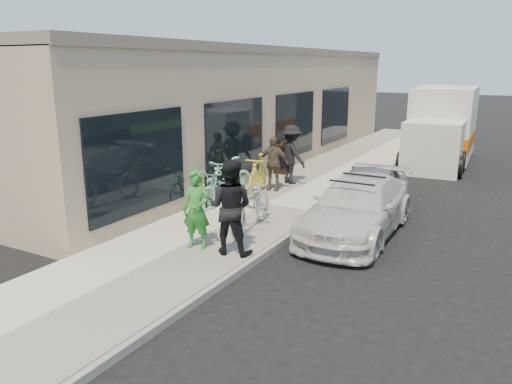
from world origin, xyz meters
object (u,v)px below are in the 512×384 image
at_px(cruiser_bike_a, 228,179).
at_px(bystander_b, 273,163).
at_px(tandem_bike, 252,205).
at_px(cruiser_bike_c, 258,174).
at_px(sedan_white, 357,207).
at_px(woman_rider, 197,210).
at_px(cruiser_bike_b, 223,187).
at_px(bystander_a, 291,155).
at_px(man_standing, 230,207).
at_px(sedan_silver, 367,192).
at_px(bike_rack, 212,187).
at_px(sandwich_board, 279,158).
at_px(moving_truck, 441,130).

height_order(cruiser_bike_a, bystander_b, bystander_b).
height_order(tandem_bike, cruiser_bike_c, tandem_bike).
relative_size(sedan_white, cruiser_bike_c, 2.39).
bearing_deg(sedan_white, woman_rider, -131.98).
xyz_separation_m(cruiser_bike_b, bystander_a, (0.49, 3.05, 0.41)).
relative_size(man_standing, bystander_b, 1.17).
xyz_separation_m(cruiser_bike_c, bystander_a, (0.28, 1.56, 0.34)).
height_order(sedan_silver, woman_rider, woman_rider).
bearing_deg(man_standing, bike_rack, -60.58).
distance_m(woman_rider, bystander_b, 4.97).
distance_m(sandwich_board, man_standing, 7.25).
bearing_deg(woman_rider, cruiser_bike_a, 101.01).
height_order(sedan_silver, tandem_bike, tandem_bike).
height_order(bystander_a, bystander_b, bystander_a).
bearing_deg(cruiser_bike_b, sedan_silver, 25.80).
distance_m(tandem_bike, bystander_b, 3.59).
relative_size(woman_rider, bystander_b, 1.00).
distance_m(woman_rider, bystander_a, 5.94).
bearing_deg(sandwich_board, man_standing, -72.43).
distance_m(sandwich_board, cruiser_bike_b, 4.12).
distance_m(sedan_silver, man_standing, 4.31).
distance_m(woman_rider, cruiser_bike_c, 4.45).
distance_m(man_standing, cruiser_bike_c, 4.58).
bearing_deg(sedan_white, moving_truck, 88.14).
xyz_separation_m(moving_truck, man_standing, (-1.73, -12.39, -0.19)).
bearing_deg(cruiser_bike_c, cruiser_bike_b, -112.06).
height_order(sedan_white, woman_rider, woman_rider).
bearing_deg(cruiser_bike_c, sedan_white, -39.43).
bearing_deg(cruiser_bike_a, sedan_silver, 25.36).
bearing_deg(sedan_white, cruiser_bike_b, 176.92).
xyz_separation_m(cruiser_bike_a, cruiser_bike_b, (0.13, -0.45, -0.10)).
height_order(sedan_silver, moving_truck, moving_truck).
xyz_separation_m(sedan_white, cruiser_bike_c, (-3.38, 1.60, 0.07)).
height_order(woman_rider, bystander_a, bystander_a).
height_order(sandwich_board, cruiser_bike_a, cruiser_bike_a).
height_order(tandem_bike, bystander_a, bystander_a).
bearing_deg(cruiser_bike_c, man_standing, -81.75).
bearing_deg(woman_rider, cruiser_bike_b, 101.99).
xyz_separation_m(bike_rack, bystander_b, (0.59, 2.23, 0.29)).
height_order(bike_rack, moving_truck, moving_truck).
height_order(sedan_silver, cruiser_bike_c, sedan_silver).
bearing_deg(sedan_silver, cruiser_bike_b, -160.49).
relative_size(bike_rack, sedan_white, 0.19).
bearing_deg(sandwich_board, bike_rack, -88.55).
bearing_deg(cruiser_bike_b, sandwich_board, 100.80).
distance_m(man_standing, cruiser_bike_b, 3.39).
bearing_deg(cruiser_bike_b, tandem_bike, -34.89).
height_order(sedan_silver, man_standing, man_standing).
bearing_deg(bystander_b, sedan_white, -47.36).
bearing_deg(cruiser_bike_a, cruiser_bike_c, 83.53).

